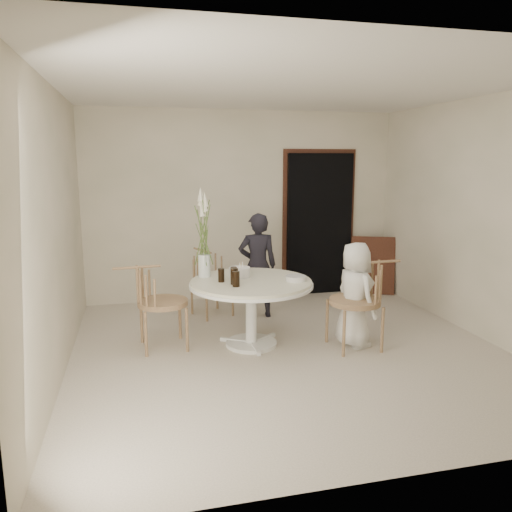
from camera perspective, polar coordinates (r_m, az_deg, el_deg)
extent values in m
plane|color=beige|center=(5.43, 3.74, -10.71)|extent=(4.50, 4.50, 0.00)
plane|color=white|center=(5.10, 4.13, 18.79)|extent=(4.50, 4.50, 0.00)
plane|color=#F4E3CC|center=(7.26, -1.45, 5.76)|extent=(4.50, 0.00, 4.50)
plane|color=#F4E3CC|center=(3.05, 16.71, -1.78)|extent=(4.50, 0.00, 4.50)
plane|color=#F4E3CC|center=(4.91, -22.01, 2.53)|extent=(0.00, 4.50, 4.50)
plane|color=#F4E3CC|center=(6.15, 24.39, 3.88)|extent=(0.00, 4.50, 4.50)
cube|color=black|center=(7.56, 7.23, 3.59)|extent=(1.00, 0.10, 2.10)
cube|color=#52281C|center=(7.59, 7.14, 4.08)|extent=(1.12, 0.03, 2.22)
cylinder|color=white|center=(5.56, -0.54, -9.93)|extent=(0.56, 0.56, 0.04)
cylinder|color=white|center=(5.45, -0.54, -6.74)|extent=(0.12, 0.12, 0.65)
cylinder|color=white|center=(5.36, -0.55, -3.27)|extent=(1.33, 1.33, 0.03)
cylinder|color=beige|center=(5.36, -0.55, -3.01)|extent=(1.30, 1.30, 0.04)
cube|color=#52281C|center=(7.76, 13.18, -1.05)|extent=(0.68, 0.43, 0.87)
cylinder|color=#9F8056|center=(6.30, -5.65, -5.55)|extent=(0.03, 0.03, 0.44)
cylinder|color=#9F8056|center=(6.50, -2.67, -5.01)|extent=(0.03, 0.03, 0.44)
cylinder|color=#9F8056|center=(6.63, -7.34, -4.76)|extent=(0.03, 0.03, 0.44)
cylinder|color=#9F8056|center=(6.82, -4.46, -4.27)|extent=(0.03, 0.03, 0.44)
cylinder|color=#9F8056|center=(6.50, -5.07, -2.87)|extent=(0.49, 0.49, 0.05)
cylinder|color=#9F8056|center=(5.63, 8.12, -7.35)|extent=(0.03, 0.03, 0.49)
cylinder|color=#9F8056|center=(5.25, 10.02, -8.76)|extent=(0.03, 0.03, 0.49)
cylinder|color=#9F8056|center=(5.81, 12.13, -6.91)|extent=(0.03, 0.03, 0.49)
cylinder|color=#9F8056|center=(5.44, 14.25, -8.22)|extent=(0.03, 0.03, 0.49)
cylinder|color=#9F8056|center=(5.45, 11.23, -5.11)|extent=(0.55, 0.55, 0.05)
cylinder|color=#9F8056|center=(5.35, -7.90, -8.39)|extent=(0.03, 0.03, 0.48)
cylinder|color=#9F8056|center=(5.75, -8.70, -7.04)|extent=(0.03, 0.03, 0.48)
cylinder|color=#9F8056|center=(5.30, -12.48, -8.76)|extent=(0.03, 0.03, 0.48)
cylinder|color=#9F8056|center=(5.70, -12.95, -7.36)|extent=(0.03, 0.03, 0.48)
cylinder|color=#9F8056|center=(5.44, -10.60, -5.26)|extent=(0.53, 0.53, 0.05)
imported|color=black|center=(6.38, 0.18, -1.09)|extent=(0.53, 0.38, 1.35)
imported|color=white|center=(5.49, 11.25, -4.36)|extent=(0.48, 0.63, 1.14)
cylinder|color=silver|center=(5.49, -1.87, -1.87)|extent=(0.23, 0.23, 0.11)
cylinder|color=beige|center=(5.47, -1.88, -1.05)|extent=(0.01, 0.01, 0.05)
cylinder|color=beige|center=(5.51, -1.56, -0.97)|extent=(0.01, 0.01, 0.05)
cylinder|color=black|center=(5.28, -3.99, -2.21)|extent=(0.07, 0.07, 0.14)
cylinder|color=black|center=(5.08, -2.29, -2.64)|extent=(0.09, 0.09, 0.16)
cylinder|color=black|center=(5.17, -2.50, -2.34)|extent=(0.09, 0.09, 0.17)
cylinder|color=black|center=(5.35, -2.56, -2.03)|extent=(0.09, 0.09, 0.14)
cylinder|color=white|center=(5.35, 4.57, -2.55)|extent=(0.28, 0.28, 0.05)
cylinder|color=white|center=(5.53, -5.94, -1.10)|extent=(0.13, 0.13, 0.25)
cylinder|color=#516F2F|center=(5.48, -5.74, 2.13)|extent=(0.01, 0.01, 0.63)
cone|color=white|center=(5.44, -5.80, 5.38)|extent=(0.06, 0.06, 0.16)
cylinder|color=#516F2F|center=(5.49, -5.91, 2.43)|extent=(0.01, 0.01, 0.68)
cone|color=white|center=(5.45, -5.98, 5.96)|extent=(0.06, 0.06, 0.16)
cylinder|color=#516F2F|center=(5.49, -6.16, 2.70)|extent=(0.01, 0.01, 0.73)
cone|color=white|center=(5.45, -6.24, 6.51)|extent=(0.06, 0.06, 0.16)
cylinder|color=#516F2F|center=(5.46, -6.30, 2.94)|extent=(0.01, 0.01, 0.79)
cone|color=white|center=(5.42, -6.38, 7.06)|extent=(0.06, 0.06, 0.16)
cylinder|color=#516F2F|center=(5.45, -6.20, 2.08)|extent=(0.01, 0.01, 0.63)
cone|color=white|center=(5.41, -6.27, 5.35)|extent=(0.06, 0.06, 0.16)
cylinder|color=#516F2F|center=(5.44, -5.98, 2.35)|extent=(0.01, 0.01, 0.68)
cone|color=white|center=(5.40, -6.05, 5.91)|extent=(0.06, 0.06, 0.16)
cylinder|color=#516F2F|center=(5.45, -5.77, 2.65)|extent=(0.01, 0.01, 0.73)
cone|color=white|center=(5.41, -5.85, 6.49)|extent=(0.06, 0.06, 0.16)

